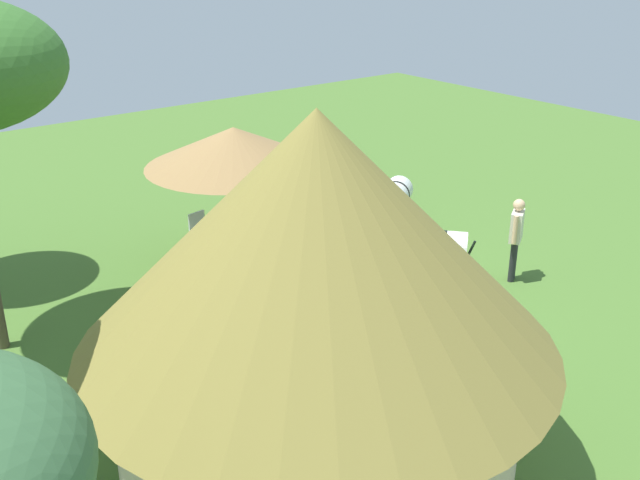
# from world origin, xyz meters

# --- Properties ---
(ground_plane) EXTENTS (36.00, 36.00, 0.00)m
(ground_plane) POSITION_xyz_m (0.00, 0.00, 0.00)
(ground_plane) COLOR #48702B
(thatched_hut) EXTENTS (6.06, 6.06, 4.91)m
(thatched_hut) POSITION_xyz_m (-3.37, 3.90, 2.63)
(thatched_hut) COLOR beige
(thatched_hut) RESTS_ON ground_plane
(shade_umbrella) EXTENTS (3.68, 3.68, 3.07)m
(shade_umbrella) POSITION_xyz_m (2.80, 1.23, 2.66)
(shade_umbrella) COLOR #4A311A
(shade_umbrella) RESTS_ON ground_plane
(patio_dining_table) EXTENTS (1.61, 1.07, 0.74)m
(patio_dining_table) POSITION_xyz_m (2.80, 1.23, 0.66)
(patio_dining_table) COLOR silver
(patio_dining_table) RESTS_ON ground_plane
(patio_chair_near_lawn) EXTENTS (0.59, 0.58, 0.90)m
(patio_chair_near_lawn) POSITION_xyz_m (2.19, 2.36, 0.52)
(patio_chair_near_lawn) COLOR white
(patio_chair_near_lawn) RESTS_ON ground_plane
(patio_chair_east_end) EXTENTS (0.57, 0.56, 0.90)m
(patio_chair_east_end) POSITION_xyz_m (2.29, 0.06, 0.52)
(patio_chair_east_end) COLOR white
(patio_chair_east_end) RESTS_ON ground_plane
(patio_chair_west_end) EXTENTS (0.49, 0.51, 0.90)m
(patio_chair_west_end) POSITION_xyz_m (4.05, 1.45, 0.52)
(patio_chair_west_end) COLOR silver
(patio_chair_west_end) RESTS_ON ground_plane
(guest_beside_umbrella) EXTENTS (0.33, 0.54, 1.58)m
(guest_beside_umbrella) POSITION_xyz_m (1.55, 0.08, 0.95)
(guest_beside_umbrella) COLOR black
(guest_beside_umbrella) RESTS_ON ground_plane
(standing_watcher) EXTENTS (0.44, 0.56, 1.78)m
(standing_watcher) POSITION_xyz_m (-1.29, -2.86, 1.07)
(standing_watcher) COLOR #232429
(standing_watcher) RESTS_ON ground_plane
(zebra_nearest_camera) EXTENTS (1.74, 1.57, 1.57)m
(zebra_nearest_camera) POSITION_xyz_m (-0.60, -0.97, 1.02)
(zebra_nearest_camera) COLOR silver
(zebra_nearest_camera) RESTS_ON ground_plane
(zebra_by_umbrella) EXTENTS (1.57, 2.00, 1.50)m
(zebra_by_umbrella) POSITION_xyz_m (1.86, -2.39, 0.97)
(zebra_by_umbrella) COLOR silver
(zebra_by_umbrella) RESTS_ON ground_plane
(brick_patio_kerb) EXTENTS (2.13, 2.33, 0.08)m
(brick_patio_kerb) POSITION_xyz_m (2.38, -2.58, 0.04)
(brick_patio_kerb) COLOR #985D3E
(brick_patio_kerb) RESTS_ON ground_plane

